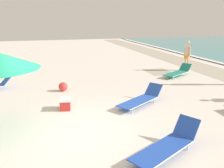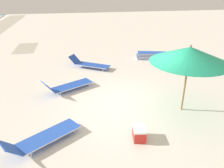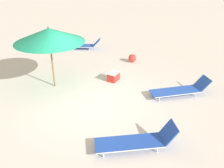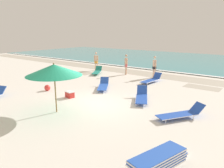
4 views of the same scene
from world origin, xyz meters
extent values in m
cube|color=silver|center=(0.00, 0.00, -0.08)|extent=(60.00, 60.00, 0.16)
cube|color=#AFA492|center=(9.23, 5.17, 0.00)|extent=(2.92, 1.39, 0.00)
cylinder|color=olive|center=(-0.54, -1.66, 1.01)|extent=(0.06, 0.06, 2.02)
cone|color=#1E936B|center=(-0.54, -1.66, 2.02)|extent=(2.54, 2.54, 0.51)
cylinder|color=#166E50|center=(-0.54, -1.66, 1.78)|extent=(2.46, 2.46, 0.01)
sphere|color=olive|center=(-0.54, -1.66, 2.31)|extent=(0.07, 0.07, 0.07)
cube|color=blue|center=(5.16, -2.70, 0.06)|extent=(1.06, 1.89, 0.03)
cube|color=silver|center=(5.16, -2.70, 0.03)|extent=(1.08, 1.93, 0.04)
cube|color=blue|center=(5.17, -2.67, 0.14)|extent=(1.06, 1.89, 0.03)
cube|color=silver|center=(5.17, -2.67, 0.11)|extent=(1.08, 1.93, 0.04)
cube|color=blue|center=(5.17, -2.64, 0.23)|extent=(1.06, 1.89, 0.03)
cube|color=silver|center=(5.17, -2.64, 0.20)|extent=(1.08, 1.93, 0.04)
cube|color=blue|center=(5.15, -2.72, 0.31)|extent=(1.06, 1.89, 0.03)
cube|color=silver|center=(5.15, -2.72, 0.28)|extent=(1.08, 1.93, 0.04)
cube|color=blue|center=(5.16, -2.71, 0.40)|extent=(1.06, 1.89, 0.03)
cube|color=silver|center=(5.16, -2.71, 0.37)|extent=(1.08, 1.93, 0.04)
cube|color=blue|center=(4.26, 0.98, 0.17)|extent=(1.49, 1.85, 0.03)
cylinder|color=silver|center=(4.01, 1.14, 0.17)|extent=(1.01, 1.54, 0.03)
cylinder|color=silver|center=(4.52, 0.82, 0.17)|extent=(1.01, 1.54, 0.03)
cube|color=blue|center=(4.86, 1.91, 0.37)|extent=(0.71, 0.66, 0.41)
cylinder|color=silver|center=(3.67, 0.52, 0.08)|extent=(0.03, 0.03, 0.16)
cylinder|color=silver|center=(4.10, 0.25, 0.08)|extent=(0.03, 0.03, 0.16)
cylinder|color=silver|center=(4.43, 1.71, 0.08)|extent=(0.03, 0.03, 0.16)
cylinder|color=silver|center=(4.86, 1.44, 0.08)|extent=(0.03, 0.03, 0.16)
cube|color=blue|center=(1.88, 2.11, 0.17)|extent=(1.37, 1.84, 0.03)
cylinder|color=silver|center=(1.61, 1.97, 0.17)|extent=(0.87, 1.57, 0.03)
cylinder|color=silver|center=(2.14, 2.25, 0.17)|extent=(0.87, 1.57, 0.03)
cube|color=blue|center=(1.38, 3.03, 0.40)|extent=(0.67, 0.58, 0.47)
cylinder|color=silver|center=(1.98, 1.38, 0.08)|extent=(0.03, 0.03, 0.16)
cylinder|color=silver|center=(2.43, 1.63, 0.08)|extent=(0.03, 0.03, 0.16)
cylinder|color=silver|center=(1.32, 2.60, 0.08)|extent=(0.03, 0.03, 0.16)
cylinder|color=silver|center=(1.77, 2.84, 0.08)|extent=(0.03, 0.03, 0.16)
cube|color=blue|center=(-1.42, 2.82, 0.17)|extent=(1.49, 1.81, 0.03)
cylinder|color=silver|center=(-1.66, 2.65, 0.17)|extent=(1.02, 1.49, 0.03)
cylinder|color=silver|center=(-1.17, 2.99, 0.17)|extent=(1.02, 1.49, 0.03)
cube|color=blue|center=(-2.02, 3.71, 0.38)|extent=(0.70, 0.65, 0.42)
cylinder|color=silver|center=(-1.24, 2.10, 0.08)|extent=(0.03, 0.03, 0.16)
cylinder|color=silver|center=(-0.82, 2.39, 0.08)|extent=(0.03, 0.03, 0.16)
cylinder|color=silver|center=(-2.02, 3.25, 0.08)|extent=(0.03, 0.03, 0.16)
cylinder|color=silver|center=(-1.59, 3.54, 0.08)|extent=(0.03, 0.03, 0.16)
cube|color=red|center=(-1.81, 0.31, 0.16)|extent=(0.52, 0.41, 0.32)
cube|color=white|center=(-1.81, 0.31, 0.35)|extent=(0.54, 0.42, 0.05)
camera|label=1|loc=(6.42, -0.36, 3.06)|focal=40.00mm
camera|label=2|loc=(-6.67, 2.02, 4.04)|focal=35.00mm
camera|label=3|loc=(6.80, 3.51, 4.42)|focal=40.00mm
camera|label=4|loc=(7.42, -7.79, 3.73)|focal=35.00mm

